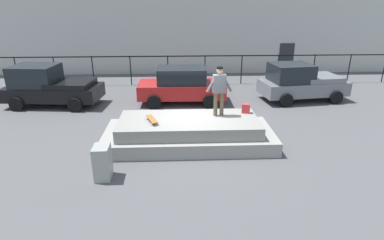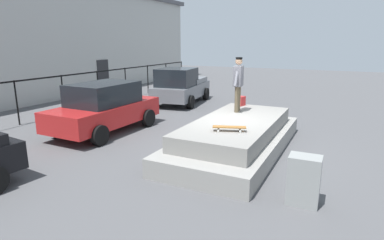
{
  "view_description": "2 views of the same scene",
  "coord_description": "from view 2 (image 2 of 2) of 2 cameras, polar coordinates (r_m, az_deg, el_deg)",
  "views": [
    {
      "loc": [
        -0.51,
        -10.36,
        4.74
      ],
      "look_at": [
        -0.01,
        0.69,
        0.53
      ],
      "focal_mm": 29.65,
      "sensor_mm": 36.0,
      "label": 1
    },
    {
      "loc": [
        -8.72,
        -3.04,
        3.09
      ],
      "look_at": [
        -0.35,
        1.13,
        0.79
      ],
      "focal_mm": 29.81,
      "sensor_mm": 36.0,
      "label": 2
    }
  ],
  "objects": [
    {
      "name": "ground_plane",
      "position": [
        9.73,
        6.92,
        -4.82
      ],
      "size": [
        60.0,
        60.0,
        0.0
      ],
      "primitive_type": "plane",
      "color": "#4C4C4F"
    },
    {
      "name": "car_grey_pickup_far",
      "position": [
        16.38,
        -2.0,
        6.13
      ],
      "size": [
        4.36,
        2.47,
        1.84
      ],
      "color": "slate",
      "rests_on": "ground_plane"
    },
    {
      "name": "car_red_sedan_mid",
      "position": [
        11.52,
        -15.38,
        2.21
      ],
      "size": [
        4.17,
        2.11,
        1.73
      ],
      "color": "#B21E1E",
      "rests_on": "ground_plane"
    },
    {
      "name": "skateboard",
      "position": [
        8.03,
        6.68,
        -1.3
      ],
      "size": [
        0.48,
        0.85,
        0.12
      ],
      "color": "brown",
      "rests_on": "concrete_ledge"
    },
    {
      "name": "backpack",
      "position": [
        11.33,
        8.77,
        3.39
      ],
      "size": [
        0.33,
        0.27,
        0.33
      ],
      "primitive_type": "cube",
      "rotation": [
        0.0,
        0.0,
        6.0
      ],
      "color": "red",
      "rests_on": "concrete_ledge"
    },
    {
      "name": "concrete_ledge",
      "position": [
        9.39,
        7.92,
        -2.91
      ],
      "size": [
        5.83,
        2.54,
        0.91
      ],
      "color": "gray",
      "rests_on": "ground_plane"
    },
    {
      "name": "skateboarder",
      "position": [
        10.19,
        8.28,
        6.98
      ],
      "size": [
        0.92,
        0.28,
        1.72
      ],
      "color": "brown",
      "rests_on": "concrete_ledge"
    },
    {
      "name": "fence_row",
      "position": [
        14.31,
        -25.46,
        4.91
      ],
      "size": [
        24.06,
        0.06,
        1.71
      ],
      "color": "black",
      "rests_on": "ground_plane"
    },
    {
      "name": "utility_box",
      "position": [
        6.62,
        19.36,
        -10.14
      ],
      "size": [
        0.46,
        0.61,
        0.98
      ],
      "primitive_type": "cube",
      "rotation": [
        0.0,
        0.0,
        0.03
      ],
      "color": "gray",
      "rests_on": "ground_plane"
    }
  ]
}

